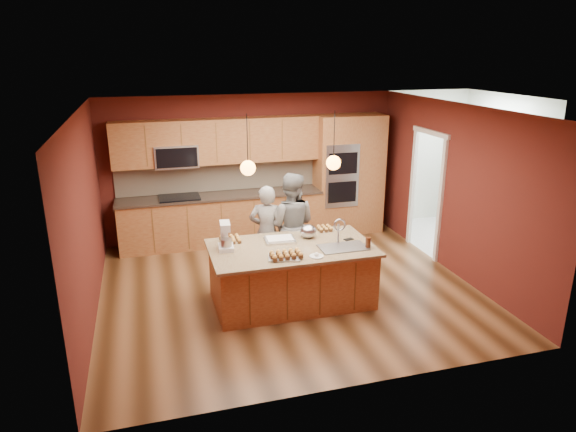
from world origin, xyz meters
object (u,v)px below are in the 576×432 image
object	(u,v)px
person_left	(267,233)
stand_mixer	(225,238)
island	(293,273)
mixing_bowl	(308,231)
person_right	(291,225)

from	to	relation	value
person_left	stand_mixer	distance (m)	1.09
island	mixing_bowl	world-z (taller)	island
person_left	mixing_bowl	distance (m)	0.80
person_right	mixing_bowl	size ratio (longest dim) A/B	6.96
person_right	stand_mixer	world-z (taller)	person_right
island	stand_mixer	bearing A→B (deg)	170.23
island	mixing_bowl	size ratio (longest dim) A/B	9.48
island	person_left	size ratio (longest dim) A/B	1.51
person_left	stand_mixer	xyz separation A→B (m)	(-0.76, -0.74, 0.25)
person_right	mixing_bowl	bearing A→B (deg)	121.41
person_left	island	bearing A→B (deg)	119.33
island	mixing_bowl	bearing A→B (deg)	41.78
person_left	person_right	distance (m)	0.39
stand_mixer	mixing_bowl	xyz separation A→B (m)	(1.24, 0.13, -0.07)
stand_mixer	person_right	bearing A→B (deg)	38.25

